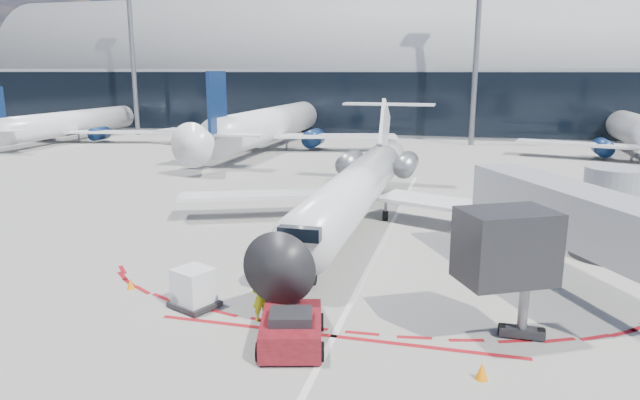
% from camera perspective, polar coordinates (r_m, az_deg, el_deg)
% --- Properties ---
extents(ground, '(260.00, 260.00, 0.00)m').
position_cam_1_polar(ground, '(32.34, 6.01, -4.64)').
color(ground, slate).
rests_on(ground, ground).
extents(apron_centerline, '(0.25, 40.00, 0.01)m').
position_cam_1_polar(apron_centerline, '(34.24, 6.52, -3.66)').
color(apron_centerline, silver).
rests_on(apron_centerline, ground).
extents(apron_stop_bar, '(14.00, 0.25, 0.01)m').
position_cam_1_polar(apron_stop_bar, '(21.80, 1.37, -13.46)').
color(apron_stop_bar, maroon).
rests_on(apron_stop_bar, ground).
extents(terminal_building, '(150.00, 24.15, 24.00)m').
position_cam_1_polar(terminal_building, '(95.64, 12.08, 11.83)').
color(terminal_building, gray).
rests_on(terminal_building, ground).
extents(jet_bridge, '(10.03, 15.20, 4.90)m').
position_cam_1_polar(jet_bridge, '(28.84, 24.84, -1.73)').
color(jet_bridge, '#979AA0').
rests_on(jet_bridge, ground).
extents(light_mast_west, '(0.70, 0.70, 25.00)m').
position_cam_1_polar(light_mast_west, '(92.84, -18.25, 13.92)').
color(light_mast_west, slate).
rests_on(light_mast_west, ground).
extents(light_mast_centre, '(0.70, 0.70, 25.00)m').
position_cam_1_polar(light_mast_centre, '(78.61, 15.38, 14.42)').
color(light_mast_centre, slate).
rests_on(light_mast_centre, ground).
extents(regional_jet, '(24.42, 30.12, 7.54)m').
position_cam_1_polar(regional_jet, '(36.17, 3.85, 1.39)').
color(regional_jet, silver).
rests_on(regional_jet, ground).
extents(pushback_tug, '(3.01, 5.53, 1.41)m').
position_cam_1_polar(pushback_tug, '(20.94, -2.87, -12.76)').
color(pushback_tug, '#4F0B10').
rests_on(pushback_tug, ground).
extents(ramp_worker, '(0.84, 0.83, 1.96)m').
position_cam_1_polar(ramp_worker, '(22.82, -5.97, -9.62)').
color(ramp_worker, '#C8DA16').
rests_on(ramp_worker, ground).
extents(uld_container, '(2.26, 2.12, 1.70)m').
position_cam_1_polar(uld_container, '(24.46, -12.49, -8.64)').
color(uld_container, black).
rests_on(uld_container, ground).
extents(safety_cone_left, '(0.35, 0.35, 0.49)m').
position_cam_1_polar(safety_cone_left, '(27.42, -18.42, -7.95)').
color(safety_cone_left, orange).
rests_on(safety_cone_left, ground).
extents(safety_cone_right, '(0.41, 0.41, 0.57)m').
position_cam_1_polar(safety_cone_right, '(19.68, 15.88, -16.14)').
color(safety_cone_right, orange).
rests_on(safety_cone_right, ground).
extents(bg_airliner_0, '(30.34, 32.12, 9.82)m').
position_cam_1_polar(bg_airliner_0, '(87.56, -23.90, 8.60)').
color(bg_airliner_0, silver).
rests_on(bg_airliner_0, ground).
extents(bg_airliner_1, '(37.29, 39.48, 12.06)m').
position_cam_1_polar(bg_airliner_1, '(72.76, -4.97, 9.89)').
color(bg_airliner_1, silver).
rests_on(bg_airliner_1, ground).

